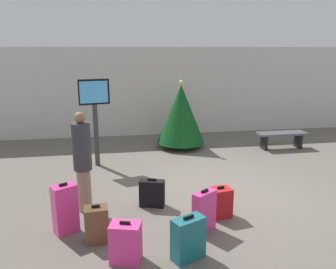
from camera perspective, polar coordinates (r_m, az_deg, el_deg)
name	(u,v)px	position (r m, az deg, el deg)	size (l,w,h in m)	color
ground_plane	(221,190)	(7.12, 8.98, -9.34)	(16.00, 16.00, 0.00)	#665E54
back_wall	(177,91)	(11.46, 1.45, 7.35)	(16.00, 0.20, 2.91)	beige
holiday_tree	(181,114)	(9.78, 2.20, 3.52)	(1.39, 1.39, 1.98)	#4C3319
flight_info_kiosk	(95,108)	(8.32, -12.33, 4.45)	(0.73, 0.24, 2.15)	#333338
waiting_bench	(282,136)	(10.36, 18.73, -0.32)	(1.43, 0.44, 0.48)	#4C5159
traveller_0	(83,160)	(6.05, -14.31, -4.17)	(0.45, 0.45, 1.81)	gray
suitcase_0	(188,239)	(4.83, 3.45, -17.22)	(0.51, 0.40, 0.65)	#19606B
suitcase_1	(152,193)	(6.29, -2.72, -9.94)	(0.49, 0.31, 0.54)	black
suitcase_2	(65,209)	(5.62, -17.07, -12.03)	(0.43, 0.38, 0.83)	#E5388C
suitcase_3	(220,203)	(5.98, 8.84, -11.34)	(0.40, 0.33, 0.56)	#B2191E
suitcase_4	(204,212)	(5.47, 6.14, -12.89)	(0.43, 0.36, 0.71)	#E5388C
suitcase_5	(126,243)	(4.82, -7.20, -17.78)	(0.47, 0.37, 0.60)	#E5388C
suitcase_6	(97,224)	(5.32, -12.02, -14.70)	(0.36, 0.29, 0.60)	brown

